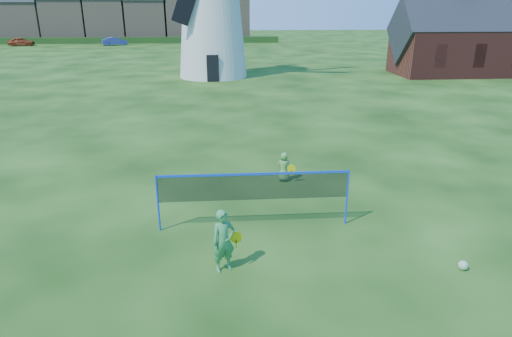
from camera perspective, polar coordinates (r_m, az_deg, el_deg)
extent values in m
plane|color=black|center=(11.94, -0.78, -7.63)|extent=(220.00, 220.00, 0.00)
cube|color=black|center=(35.75, -5.61, 12.75)|extent=(0.95, 0.11, 2.08)
cube|color=black|center=(36.05, -5.80, 18.70)|extent=(0.66, 0.11, 0.85)
cube|color=maroon|center=(43.50, 25.13, 13.43)|extent=(11.27, 5.63, 3.76)
cube|color=#2D3035|center=(43.38, 25.50, 15.87)|extent=(11.83, 5.74, 5.74)
cube|color=black|center=(39.53, 22.79, 13.26)|extent=(0.94, 0.09, 1.88)
cube|color=black|center=(41.10, 26.98, 12.87)|extent=(0.94, 0.09, 1.88)
cylinder|color=blue|center=(11.75, -12.56, -4.44)|extent=(0.05, 0.05, 1.55)
cylinder|color=blue|center=(12.07, 11.68, -3.69)|extent=(0.05, 0.05, 1.55)
cube|color=black|center=(11.49, -0.27, -2.44)|extent=(5.00, 0.01, 0.70)
cube|color=blue|center=(11.36, -0.27, -0.72)|extent=(5.00, 0.02, 0.06)
imported|color=#398E4C|center=(9.84, -4.21, -9.33)|extent=(0.63, 0.53, 1.46)
cylinder|color=yellow|center=(10.01, -2.59, -8.87)|extent=(0.28, 0.02, 0.28)
cube|color=yellow|center=(10.10, -2.58, -9.72)|extent=(0.03, 0.02, 0.20)
imported|color=#5A9949|center=(14.91, 3.65, 0.23)|extent=(0.55, 0.43, 1.00)
cylinder|color=yellow|center=(14.73, 4.62, 0.00)|extent=(0.28, 0.02, 0.28)
cube|color=yellow|center=(14.79, 4.60, -0.62)|extent=(0.03, 0.02, 0.20)
sphere|color=green|center=(11.15, 25.21, -11.27)|extent=(0.22, 0.22, 0.22)
cube|color=#8E785F|center=(89.04, -27.59, 16.42)|extent=(6.66, 8.00, 6.36)
cube|color=#8E785F|center=(86.63, -23.09, 17.17)|extent=(6.98, 8.00, 6.81)
cube|color=#8E785F|center=(84.80, -18.45, 17.71)|extent=(6.25, 8.00, 6.88)
cube|color=#8E785F|center=(83.53, -13.75, 18.05)|extent=(6.56, 8.00, 6.68)
cube|color=#8E785F|center=(82.77, -8.81, 18.56)|extent=(6.60, 8.00, 7.29)
cube|color=#8E785F|center=(82.59, -3.59, 18.76)|extent=(7.10, 8.00, 7.35)
cube|color=#193814|center=(79.63, -20.72, 15.23)|extent=(62.00, 0.80, 1.00)
imported|color=maroon|center=(78.87, -28.12, 14.27)|extent=(3.92, 2.00, 1.28)
imported|color=navy|center=(74.61, -17.82, 15.40)|extent=(4.01, 2.39, 1.25)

